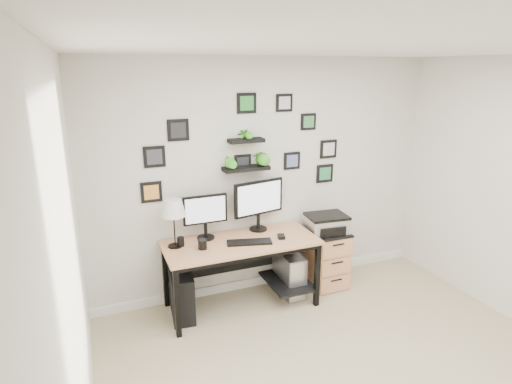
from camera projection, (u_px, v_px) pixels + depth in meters
name	position (u px, v px, depth m)	size (l,w,h in m)	color
room	(268.00, 279.00, 5.11)	(4.00, 4.00, 4.00)	#C4B28C
desk	(243.00, 250.00, 4.51)	(1.60, 0.70, 0.75)	tan
monitor_left	(205.00, 214.00, 4.42)	(0.47, 0.18, 0.48)	black
monitor_right	(259.00, 201.00, 4.64)	(0.60, 0.23, 0.56)	black
keyboard	(249.00, 242.00, 4.38)	(0.46, 0.15, 0.02)	black
mouse	(281.00, 237.00, 4.51)	(0.07, 0.11, 0.03)	black
table_lamp	(173.00, 209.00, 4.19)	(0.24, 0.24, 0.49)	black
mug	(203.00, 244.00, 4.23)	(0.09, 0.09, 0.10)	black
pen_cup	(181.00, 242.00, 4.30)	(0.07, 0.07, 0.09)	black
pc_tower_black	(182.00, 294.00, 4.39)	(0.22, 0.49, 0.49)	black
pc_tower_grey	(289.00, 273.00, 4.84)	(0.23, 0.50, 0.49)	gray
file_cabinet	(325.00, 257.00, 5.02)	(0.43, 0.53, 0.67)	tan
printer	(327.00, 223.00, 4.87)	(0.48, 0.40, 0.20)	silver
wall_decor	(249.00, 149.00, 4.52)	(2.26, 0.18, 1.06)	black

